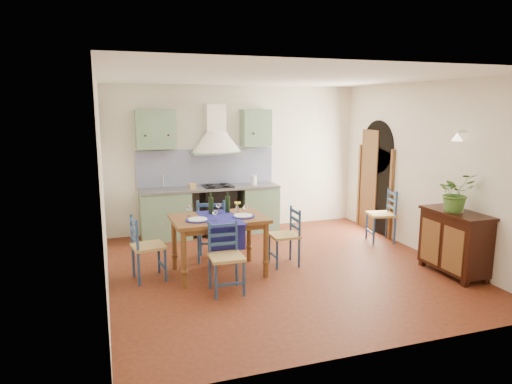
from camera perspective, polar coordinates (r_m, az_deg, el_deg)
floor at (r=6.98m, az=3.33°, el=-9.51°), size 5.00×5.00×0.00m
back_wall at (r=8.71m, az=-5.08°, el=1.66°), size 5.00×0.96×2.80m
right_wall at (r=8.13m, az=19.25°, el=2.50°), size 0.26×5.00×2.80m
left_wall at (r=6.16m, az=-18.66°, el=0.70°), size 0.04×5.00×2.80m
ceiling at (r=6.57m, az=3.60°, el=14.13°), size 5.00×5.00×0.01m
dining_table at (r=6.58m, az=-4.63°, el=-3.97°), size 1.35×1.02×1.16m
chair_near at (r=6.01m, az=-3.79°, el=-8.10°), size 0.44×0.44×0.92m
chair_far at (r=7.21m, az=-5.53°, el=-4.59°), size 0.58×0.58×1.00m
chair_left at (r=6.58m, az=-13.57°, el=-6.72°), size 0.48×0.48×0.92m
chair_right at (r=7.01m, az=3.78°, el=-5.49°), size 0.42×0.42×0.89m
chair_spare at (r=8.50m, az=15.58°, el=-2.77°), size 0.53×0.53×0.95m
sideboard at (r=7.19m, az=23.55°, el=-5.56°), size 0.50×1.05×0.94m
potted_plant at (r=7.01m, az=23.70°, el=-0.05°), size 0.52×0.46×0.56m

